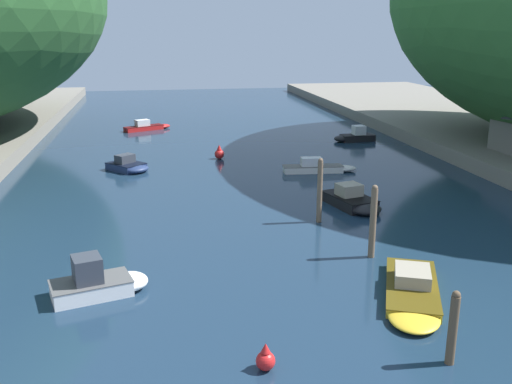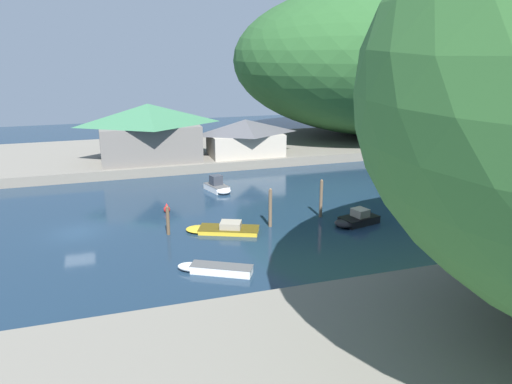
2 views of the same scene
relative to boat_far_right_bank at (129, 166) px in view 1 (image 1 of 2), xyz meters
name	(u,v)px [view 1 (image 1 of 2)]	position (x,y,z in m)	size (l,w,h in m)	color
water_surface	(248,185)	(8.16, -5.48, -0.38)	(130.00, 130.00, 0.00)	#192D42
boat_far_right_bank	(129,166)	(0.00, 0.00, 0.00)	(3.59, 3.70, 1.20)	navy
boat_white_cruiser	(412,292)	(11.75, -23.62, -0.09)	(4.27, 6.55, 0.95)	gold
boat_cabin_cruiser	(354,201)	(13.51, -11.82, 0.05)	(2.88, 4.63, 1.35)	black
boat_open_rowboat	(148,127)	(1.35, 18.09, -0.03)	(5.14, 3.32, 1.14)	red
boat_far_upstream	(100,282)	(-0.43, -21.01, 0.13)	(4.14, 2.61, 1.70)	white
boat_mid_channel	(354,137)	(20.68, 8.26, 0.07)	(4.00, 1.68, 1.47)	black
boat_small_dinghy	(320,168)	(14.05, -2.92, -0.03)	(5.60, 1.63, 1.12)	silver
mooring_post_nearest	(453,328)	(10.94, -28.10, 0.90)	(0.29, 0.29, 2.54)	brown
mooring_post_middle	(373,221)	(11.73, -19.26, 1.39)	(0.31, 0.31, 3.51)	brown
mooring_post_fourth	(320,190)	(10.74, -13.95, 1.44)	(0.29, 0.29, 3.62)	brown
channel_buoy_near	(266,359)	(5.09, -27.40, -0.02)	(0.62, 0.62, 0.93)	red
channel_buoy_far	(219,153)	(7.18, 2.89, 0.08)	(0.79, 0.79, 1.18)	red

